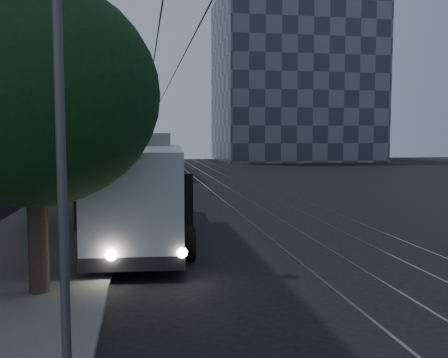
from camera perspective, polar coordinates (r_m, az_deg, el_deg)
name	(u,v)px	position (r m, az deg, el deg)	size (l,w,h in m)	color
ground	(261,237)	(18.14, 4.24, -6.65)	(120.00, 120.00, 0.00)	black
sidewalk	(97,185)	(37.59, -14.30, -0.63)	(5.00, 90.00, 0.15)	slate
tram_rails	(232,183)	(38.04, 0.88, -0.51)	(4.52, 90.00, 0.02)	gray
overhead_wires	(131,138)	(37.28, -10.54, 4.62)	(2.23, 90.00, 6.00)	black
building_tan_far	(4,10)	(62.63, -23.84, 17.27)	(14.40, 22.40, 34.80)	gray
building_distant_right	(293,79)	(76.06, 7.90, 11.25)	(22.00, 18.00, 24.00)	#353C44
trolleybus	(145,188)	(18.53, -9.01, -1.04)	(3.36, 12.64, 5.63)	silver
pickup_silver	(146,188)	(26.54, -8.93, -1.01)	(3.01, 6.53, 1.81)	#A0A2A8
car_white_a	(158,177)	(35.69, -7.60, 0.25)	(1.72, 4.28, 1.46)	silver
car_white_b	(141,176)	(38.38, -9.43, 0.37)	(1.69, 4.17, 1.21)	#B2B3B7
car_white_c	(157,170)	(42.04, -7.71, 1.02)	(1.63, 4.69, 1.54)	white
car_white_d	(153,168)	(46.88, -8.13, 1.22)	(1.45, 3.59, 1.22)	#BCBCC0
tree_0	(33,94)	(11.75, -20.95, 9.04)	(5.49, 5.49, 7.04)	black
tree_1	(77,123)	(18.98, -16.42, 6.14)	(3.92, 3.92, 5.89)	black
tree_2	(92,111)	(25.42, -14.90, 7.54)	(5.02, 5.02, 7.13)	black
tree_3	(104,120)	(36.32, -13.51, 6.53)	(5.24, 5.24, 7.09)	black
tree_4	(114,127)	(47.32, -12.45, 5.81)	(4.99, 4.99, 6.69)	black
tree_5	(121,129)	(56.23, -11.69, 5.59)	(5.58, 5.58, 6.86)	black
streetlamp_near	(98,57)	(15.14, -14.18, 13.34)	(2.37, 0.44, 9.76)	#535355
streetlamp_far	(127,113)	(41.10, -11.07, 7.40)	(2.20, 0.44, 8.95)	#535355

